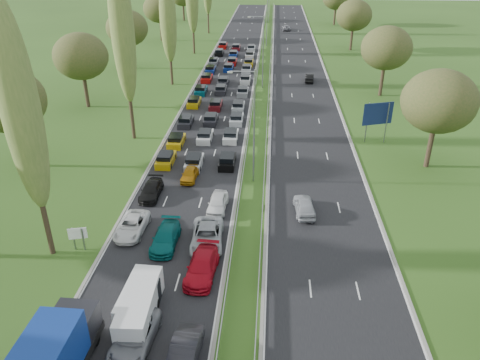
# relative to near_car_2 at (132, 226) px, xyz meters

# --- Properties ---
(ground) EXTENTS (260.00, 260.00, 0.00)m
(ground) POSITION_rel_near_car_2_xyz_m (10.23, 47.58, -0.71)
(ground) COLOR #2B4B17
(ground) RESTS_ON ground
(near_carriageway) EXTENTS (10.50, 215.00, 0.04)m
(near_carriageway) POSITION_rel_near_car_2_xyz_m (3.48, 50.08, -0.71)
(near_carriageway) COLOR black
(near_carriageway) RESTS_ON ground
(far_carriageway) EXTENTS (10.50, 215.00, 0.04)m
(far_carriageway) POSITION_rel_near_car_2_xyz_m (16.98, 50.08, -0.71)
(far_carriageway) COLOR black
(far_carriageway) RESTS_ON ground
(central_reservation) EXTENTS (2.36, 215.00, 0.32)m
(central_reservation) POSITION_rel_near_car_2_xyz_m (10.23, 50.08, -0.16)
(central_reservation) COLOR gray
(central_reservation) RESTS_ON ground
(lamp_columns) EXTENTS (0.18, 140.18, 12.00)m
(lamp_columns) POSITION_rel_near_car_2_xyz_m (10.23, 45.58, 5.29)
(lamp_columns) COLOR gray
(lamp_columns) RESTS_ON ground
(poplar_row) EXTENTS (2.80, 127.80, 22.44)m
(poplar_row) POSITION_rel_near_car_2_xyz_m (-5.77, 35.75, 11.68)
(poplar_row) COLOR #2D2116
(poplar_row) RESTS_ON ground
(woodland_left) EXTENTS (8.00, 166.00, 11.10)m
(woodland_left) POSITION_rel_near_car_2_xyz_m (-16.27, 30.21, 6.98)
(woodland_left) COLOR #2D2116
(woodland_left) RESTS_ON ground
(woodland_right) EXTENTS (8.00, 153.00, 11.10)m
(woodland_right) POSITION_rel_near_car_2_xyz_m (29.73, 34.25, 6.98)
(woodland_right) COLOR #2D2116
(woodland_right) RESTS_ON ground
(traffic_queue_fill) EXTENTS (9.08, 68.19, 0.80)m
(traffic_queue_fill) POSITION_rel_near_car_2_xyz_m (3.48, 45.00, -0.27)
(traffic_queue_fill) COLOR #BF990C
(traffic_queue_fill) RESTS_ON ground
(near_car_2) EXTENTS (2.44, 5.01, 1.37)m
(near_car_2) POSITION_rel_near_car_2_xyz_m (0.00, 0.00, 0.00)
(near_car_2) COLOR silver
(near_car_2) RESTS_ON near_carriageway
(near_car_3) EXTENTS (1.86, 4.58, 1.33)m
(near_car_3) POSITION_rel_near_car_2_xyz_m (0.14, 6.56, -0.02)
(near_car_3) COLOR black
(near_car_3) RESTS_ON near_carriageway
(near_car_6) EXTENTS (2.69, 5.32, 1.44)m
(near_car_6) POSITION_rel_near_car_2_xyz_m (3.71, -12.68, 0.04)
(near_car_6) COLOR slate
(near_car_6) RESTS_ON near_carriageway
(near_car_7) EXTENTS (2.07, 4.97, 1.44)m
(near_car_7) POSITION_rel_near_car_2_xyz_m (3.36, -1.65, 0.03)
(near_car_7) COLOR #055354
(near_car_7) RESTS_ON near_carriageway
(near_car_8) EXTENTS (1.71, 3.90, 1.31)m
(near_car_8) POSITION_rel_near_car_2_xyz_m (3.39, 10.48, -0.03)
(near_car_8) COLOR #AD710B
(near_car_8) RESTS_ON near_carriageway
(near_car_9) EXTENTS (1.95, 4.82, 1.55)m
(near_car_9) POSITION_rel_near_car_2_xyz_m (7.09, -13.95, 0.09)
(near_car_9) COLOR black
(near_car_9) RESTS_ON near_carriageway
(near_car_10) EXTENTS (2.97, 5.82, 1.58)m
(near_car_10) POSITION_rel_near_car_2_xyz_m (6.84, -1.30, 0.10)
(near_car_10) COLOR #A2A6AB
(near_car_10) RESTS_ON near_carriageway
(near_car_11) EXTENTS (2.50, 5.41, 1.53)m
(near_car_11) POSITION_rel_near_car_2_xyz_m (6.99, -5.38, 0.08)
(near_car_11) COLOR #A80A19
(near_car_11) RESTS_ON near_carriageway
(near_car_12) EXTENTS (1.90, 4.31, 1.44)m
(near_car_12) POSITION_rel_near_car_2_xyz_m (7.08, 4.43, 0.04)
(near_car_12) COLOR white
(near_car_12) RESTS_ON near_carriageway
(far_car_0) EXTENTS (2.13, 4.58, 1.52)m
(far_car_0) POSITION_rel_near_car_2_xyz_m (15.32, 4.40, 0.07)
(far_car_0) COLOR #A0A3A9
(far_car_0) RESTS_ON far_carriageway
(far_car_1) EXTENTS (1.76, 4.30, 1.38)m
(far_car_1) POSITION_rel_near_car_2_xyz_m (18.60, 50.23, 0.01)
(far_car_1) COLOR black
(far_car_1) RESTS_ON far_carriageway
(far_car_2) EXTENTS (2.39, 4.82, 1.31)m
(far_car_2) POSITION_rel_near_car_2_xyz_m (15.35, 102.55, -0.03)
(far_car_2) COLOR gray
(far_car_2) RESTS_ON far_carriageway
(white_van_front) EXTENTS (2.02, 5.14, 2.07)m
(white_van_front) POSITION_rel_near_car_2_xyz_m (3.29, -9.39, 0.36)
(white_van_front) COLOR silver
(white_van_front) RESTS_ON near_carriageway
(white_van_rear) EXTENTS (2.04, 5.20, 2.09)m
(white_van_rear) POSITION_rel_near_car_2_xyz_m (3.45, -10.57, 0.37)
(white_van_rear) COLOR silver
(white_van_rear) RESTS_ON near_carriageway
(info_sign) EXTENTS (1.48, 0.47, 2.10)m
(info_sign) POSITION_rel_near_car_2_xyz_m (-3.67, -2.80, 0.67)
(info_sign) COLOR gray
(info_sign) RESTS_ON ground
(direction_sign) EXTENTS (3.83, 1.36, 5.20)m
(direction_sign) POSITION_rel_near_car_2_xyz_m (25.13, 22.38, 2.86)
(direction_sign) COLOR gray
(direction_sign) RESTS_ON ground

